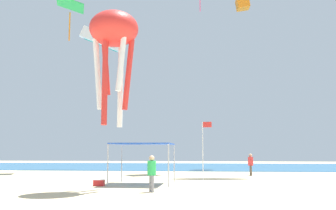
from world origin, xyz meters
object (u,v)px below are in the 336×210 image
object	(u,v)px
canopy_tent	(143,145)
cooler_box	(99,183)
person_near_tent	(251,163)
banner_flag	(204,145)
kite_parafoil_white	(101,39)
kite_diamond_green	(70,7)
person_leftmost	(152,170)
kite_octopus_red	(114,35)

from	to	relation	value
canopy_tent	cooler_box	world-z (taller)	canopy_tent
person_near_tent	banner_flag	world-z (taller)	banner_flag
cooler_box	kite_parafoil_white	world-z (taller)	kite_parafoil_white
canopy_tent	kite_diamond_green	xyz separation A→B (m)	(-9.62, 12.57, 13.77)
person_leftmost	banner_flag	distance (m)	7.08
cooler_box	kite_diamond_green	bearing A→B (deg)	118.23
kite_parafoil_white	cooler_box	bearing A→B (deg)	-89.44
person_leftmost	cooler_box	xyz separation A→B (m)	(-3.32, 2.74, -0.81)
canopy_tent	kite_octopus_red	distance (m)	6.54
person_near_tent	kite_octopus_red	xyz separation A→B (m)	(-7.97, -11.73, 6.83)
canopy_tent	kite_octopus_red	world-z (taller)	kite_octopus_red
banner_flag	kite_diamond_green	size ratio (longest dim) A/B	0.93
banner_flag	kite_octopus_red	bearing A→B (deg)	-127.47
banner_flag	person_leftmost	bearing A→B (deg)	-109.55
cooler_box	kite_diamond_green	world-z (taller)	kite_diamond_green
person_leftmost	kite_octopus_red	xyz separation A→B (m)	(-2.12, 0.76, 6.83)
banner_flag	cooler_box	xyz separation A→B (m)	(-5.65, -3.82, -2.07)
banner_flag	kite_parafoil_white	bearing A→B (deg)	124.64
kite_parafoil_white	kite_octopus_red	world-z (taller)	kite_parafoil_white
kite_octopus_red	kite_diamond_green	xyz separation A→B (m)	(-8.61, 15.80, 8.17)
banner_flag	kite_octopus_red	world-z (taller)	kite_octopus_red
banner_flag	cooler_box	world-z (taller)	banner_flag
cooler_box	kite_octopus_red	xyz separation A→B (m)	(1.20, -1.98, 7.65)
kite_octopus_red	banner_flag	bearing A→B (deg)	-81.65
person_near_tent	person_leftmost	distance (m)	13.79
person_near_tent	kite_parafoil_white	distance (m)	24.01
kite_parafoil_white	kite_octopus_red	xyz separation A→B (m)	(7.68, -23.36, -7.17)
kite_parafoil_white	kite_diamond_green	xyz separation A→B (m)	(-0.93, -7.56, 1.00)
canopy_tent	kite_diamond_green	world-z (taller)	kite_diamond_green
canopy_tent	person_leftmost	distance (m)	4.33
person_near_tent	person_leftmost	bearing A→B (deg)	155.51
canopy_tent	cooler_box	bearing A→B (deg)	-150.40
person_leftmost	kite_diamond_green	world-z (taller)	kite_diamond_green
canopy_tent	kite_diamond_green	bearing A→B (deg)	127.45
person_near_tent	cooler_box	xyz separation A→B (m)	(-9.17, -9.74, -0.82)
canopy_tent	kite_parafoil_white	size ratio (longest dim) A/B	0.68
person_near_tent	cooler_box	distance (m)	13.40
person_near_tent	kite_diamond_green	world-z (taller)	kite_diamond_green
kite_diamond_green	kite_octopus_red	bearing A→B (deg)	8.58
person_leftmost	kite_octopus_red	size ratio (longest dim) A/B	0.28
kite_parafoil_white	kite_octopus_red	distance (m)	25.62
banner_flag	kite_octopus_red	size ratio (longest dim) A/B	0.63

